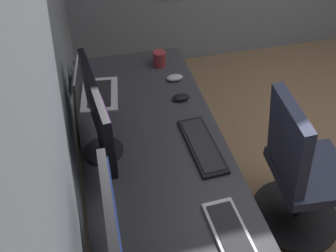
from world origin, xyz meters
TOP-DOWN VIEW (x-y plane):
  - wall_back at (0.00, 2.05)m, footprint 4.44×0.10m
  - desk at (-0.04, 1.61)m, footprint 2.05×0.75m
  - drawer_pedestal at (0.34, 1.63)m, footprint 0.40×0.51m
  - monitor_primary at (0.08, 1.86)m, footprint 0.58×0.20m
  - monitor_secondary at (-0.64, 1.87)m, footprint 0.56×0.20m
  - laptop_leftmost at (0.56, 1.90)m, footprint 0.37×0.34m
  - keyboard_main at (-0.01, 1.37)m, footprint 0.43×0.16m
  - keyboard_spare at (-0.57, 1.40)m, footprint 0.42×0.16m
  - mouse_main at (0.39, 1.37)m, footprint 0.06×0.10m
  - mouse_spare at (0.60, 1.36)m, footprint 0.06×0.10m
  - coffee_mug at (0.79, 1.41)m, footprint 0.12×0.08m
  - office_chair at (-0.11, 0.79)m, footprint 0.56×0.57m

SIDE VIEW (x-z plane):
  - drawer_pedestal at x=0.34m, z-range 0.00..0.69m
  - office_chair at x=-0.11m, z-range -0.03..0.94m
  - desk at x=-0.04m, z-range 0.30..1.03m
  - keyboard_main at x=-0.01m, z-range 0.73..0.75m
  - keyboard_spare at x=-0.57m, z-range 0.73..0.75m
  - mouse_main at x=0.39m, z-range 0.73..0.76m
  - mouse_spare at x=0.60m, z-range 0.73..0.76m
  - laptop_leftmost at x=0.56m, z-range 0.68..0.88m
  - coffee_mug at x=0.79m, z-range 0.73..0.83m
  - monitor_primary at x=0.08m, z-range 0.77..1.21m
  - monitor_secondary at x=-0.64m, z-range 0.76..1.23m
  - wall_back at x=0.00m, z-range 0.00..2.60m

